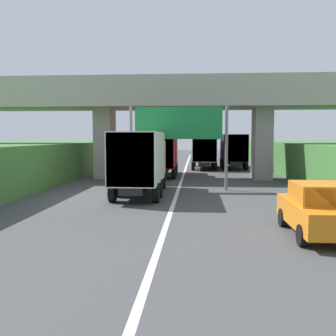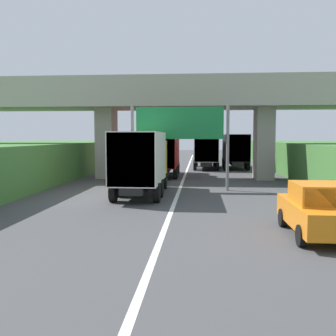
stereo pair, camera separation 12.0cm
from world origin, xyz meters
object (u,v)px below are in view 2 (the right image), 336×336
at_px(car_white, 147,156).
at_px(truck_red, 164,152).
at_px(truck_blue, 206,149).
at_px(overhead_highway_sign, 180,128).
at_px(truck_black, 235,149).
at_px(car_orange, 318,210).
at_px(truck_yellow, 142,160).

bearing_deg(car_white, truck_red, -77.39).
bearing_deg(truck_blue, overhead_highway_sign, -96.51).
distance_m(overhead_highway_sign, truck_black, 17.34).
xyz_separation_m(truck_blue, car_white, (-7.07, 7.82, -1.08)).
bearing_deg(car_orange, truck_blue, 96.68).
distance_m(truck_blue, car_white, 10.60).
height_order(truck_yellow, car_white, truck_yellow).
relative_size(overhead_highway_sign, car_white, 1.43).
bearing_deg(car_white, overhead_highway_sign, -77.69).
xyz_separation_m(truck_red, truck_blue, (3.53, 8.02, 0.00)).
relative_size(truck_black, truck_blue, 1.00).
distance_m(truck_black, truck_red, 10.65).
bearing_deg(truck_blue, car_orange, -83.32).
relative_size(car_white, car_orange, 1.00).
xyz_separation_m(truck_black, car_orange, (0.19, -27.19, -1.08)).
distance_m(truck_black, truck_yellow, 20.10).
xyz_separation_m(truck_yellow, truck_blue, (3.77, 18.50, 0.00)).
distance_m(truck_red, car_orange, 19.90).
xyz_separation_m(truck_blue, car_orange, (3.13, -26.74, -1.08)).
height_order(truck_red, car_white, truck_red).
xyz_separation_m(truck_red, car_orange, (6.66, -18.72, -1.08)).
bearing_deg(truck_black, truck_blue, -171.41).
bearing_deg(truck_red, car_orange, -70.42).
distance_m(overhead_highway_sign, truck_red, 8.47).
relative_size(overhead_highway_sign, truck_blue, 0.81).
height_order(overhead_highway_sign, truck_blue, overhead_highway_sign).
distance_m(overhead_highway_sign, car_orange, 12.06).
bearing_deg(truck_red, overhead_highway_sign, -78.26).
height_order(truck_black, car_orange, truck_black).
distance_m(truck_black, car_white, 12.48).
relative_size(truck_red, truck_blue, 1.00).
relative_size(truck_yellow, truck_red, 1.00).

